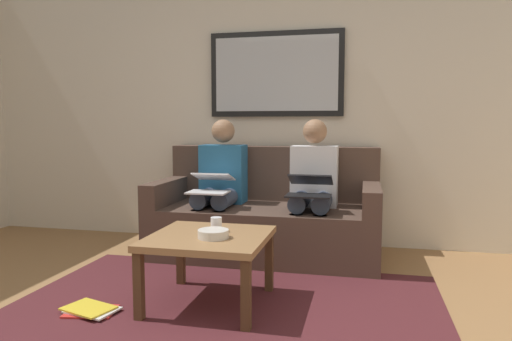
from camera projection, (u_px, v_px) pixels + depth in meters
wall_rear at (278, 102)px, 4.40m from camera, size 6.00×0.12×2.60m
area_rug at (224, 308)px, 2.83m from camera, size 2.60×1.80×0.01m
couch at (267, 217)px, 4.02m from camera, size 1.86×0.90×0.90m
framed_mirror at (276, 74)px, 4.28m from camera, size 1.22×0.05×0.76m
coffee_table at (209, 244)px, 2.86m from camera, size 0.70×0.70×0.43m
cup at (216, 224)px, 2.94m from camera, size 0.07×0.07×0.09m
bowl at (213, 234)px, 2.78m from camera, size 0.18×0.18×0.05m
person_left at (313, 185)px, 3.84m from camera, size 0.38×0.58×1.14m
laptop_black at (310, 187)px, 3.61m from camera, size 0.33×0.36×0.16m
person_right at (220, 182)px, 4.02m from camera, size 0.38×0.58×1.14m
laptop_white at (211, 183)px, 3.78m from camera, size 0.32×0.35×0.15m
magazine_stack at (91, 310)px, 2.76m from camera, size 0.34×0.27×0.03m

